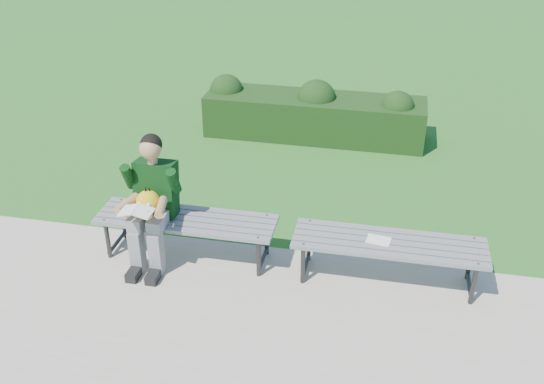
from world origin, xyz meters
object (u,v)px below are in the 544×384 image
object	(u,v)px
bench_left	(186,223)
hedge	(313,113)
bench_right	(389,246)
seated_boy	(152,198)
paper_sheet	(379,240)

from	to	relation	value
bench_left	hedge	bearing A→B (deg)	76.39
bench_right	seated_boy	size ratio (longest dim) A/B	1.37
bench_left	bench_right	size ratio (longest dim) A/B	1.00
bench_left	paper_sheet	xyz separation A→B (m)	(1.90, -0.02, 0.06)
bench_left	seated_boy	size ratio (longest dim) A/B	1.37
seated_boy	paper_sheet	bearing A→B (deg)	1.86
bench_right	bench_left	bearing A→B (deg)	179.35
hedge	paper_sheet	world-z (taller)	hedge
hedge	bench_right	xyz separation A→B (m)	(1.20, -3.33, 0.06)
hedge	paper_sheet	xyz separation A→B (m)	(1.10, -3.33, 0.12)
seated_boy	paper_sheet	xyz separation A→B (m)	(2.20, 0.07, -0.24)
bench_left	seated_boy	bearing A→B (deg)	-162.61
bench_right	paper_sheet	world-z (taller)	bench_right
seated_boy	paper_sheet	size ratio (longest dim) A/B	5.43
hedge	bench_right	size ratio (longest dim) A/B	1.76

